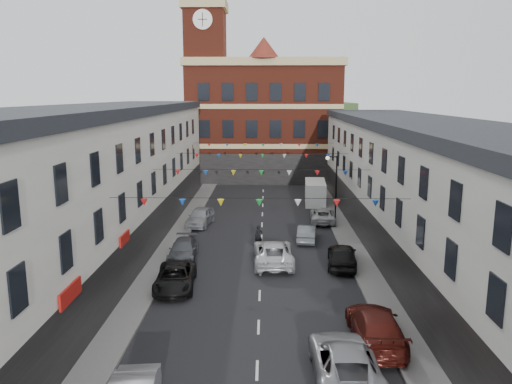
# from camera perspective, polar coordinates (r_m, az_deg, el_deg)

# --- Properties ---
(ground) EXTENTS (160.00, 160.00, 0.00)m
(ground) POSITION_cam_1_polar(r_m,az_deg,el_deg) (33.28, 0.51, -9.08)
(ground) COLOR black
(ground) RESTS_ON ground
(pavement_left) EXTENTS (1.80, 64.00, 0.15)m
(pavement_left) POSITION_cam_1_polar(r_m,az_deg,el_deg) (35.88, -10.64, -7.64)
(pavement_left) COLOR #605E5B
(pavement_left) RESTS_ON ground
(pavement_right) EXTENTS (1.80, 64.00, 0.15)m
(pavement_right) POSITION_cam_1_polar(r_m,az_deg,el_deg) (35.74, 11.78, -7.75)
(pavement_right) COLOR #605E5B
(pavement_right) RESTS_ON ground
(terrace_left) EXTENTS (8.40, 56.00, 10.70)m
(terrace_left) POSITION_cam_1_polar(r_m,az_deg,el_deg) (34.98, -19.13, 0.39)
(terrace_left) COLOR beige
(terrace_left) RESTS_ON ground
(terrace_right) EXTENTS (8.40, 56.00, 9.70)m
(terrace_right) POSITION_cam_1_polar(r_m,az_deg,el_deg) (34.84, 20.31, -0.57)
(terrace_right) COLOR silver
(terrace_right) RESTS_ON ground
(civic_building) EXTENTS (20.60, 13.30, 18.50)m
(civic_building) POSITION_cam_1_polar(r_m,az_deg,el_deg) (69.26, 0.90, 8.32)
(civic_building) COLOR maroon
(civic_building) RESTS_ON ground
(clock_tower) EXTENTS (5.60, 5.60, 30.00)m
(clock_tower) POSITION_cam_1_polar(r_m,az_deg,el_deg) (66.79, -5.74, 14.00)
(clock_tower) COLOR maroon
(clock_tower) RESTS_ON ground
(distant_hill) EXTENTS (40.00, 14.00, 10.00)m
(distant_hill) POSITION_cam_1_polar(r_m,az_deg,el_deg) (93.56, -1.50, 7.11)
(distant_hill) COLOR #2D5126
(distant_hill) RESTS_ON ground
(street_lamp) EXTENTS (1.10, 0.36, 6.00)m
(street_lamp) POSITION_cam_1_polar(r_m,az_deg,el_deg) (46.28, 8.87, 1.54)
(street_lamp) COLOR black
(street_lamp) RESTS_ON ground
(car_left_c) EXTENTS (2.61, 5.08, 1.37)m
(car_left_c) POSITION_cam_1_polar(r_m,az_deg,el_deg) (30.71, -9.21, -9.63)
(car_left_c) COLOR black
(car_left_c) RESTS_ON ground
(car_left_d) EXTENTS (1.98, 4.65, 1.34)m
(car_left_d) POSITION_cam_1_polar(r_m,az_deg,el_deg) (35.92, -8.31, -6.54)
(car_left_d) COLOR #474A50
(car_left_d) RESTS_ON ground
(car_left_e) EXTENTS (2.44, 4.82, 1.57)m
(car_left_e) POSITION_cam_1_polar(r_m,az_deg,el_deg) (44.70, -6.38, -2.82)
(car_left_e) COLOR gray
(car_left_e) RESTS_ON ground
(car_right_b) EXTENTS (2.75, 5.86, 1.62)m
(car_right_b) POSITION_cam_1_polar(r_m,az_deg,el_deg) (21.68, 10.18, -18.55)
(car_right_b) COLOR gray
(car_right_b) RESTS_ON ground
(car_right_c) EXTENTS (2.42, 5.66, 1.63)m
(car_right_c) POSITION_cam_1_polar(r_m,az_deg,el_deg) (24.79, 13.50, -14.70)
(car_right_c) COLOR #4B140F
(car_right_c) RESTS_ON ground
(car_right_d) EXTENTS (2.45, 4.93, 1.61)m
(car_right_d) POSITION_cam_1_polar(r_m,az_deg,el_deg) (34.39, 9.81, -7.15)
(car_right_d) COLOR black
(car_right_d) RESTS_ON ground
(car_right_e) EXTENTS (1.87, 4.17, 1.33)m
(car_right_e) POSITION_cam_1_polar(r_m,az_deg,el_deg) (39.99, 5.82, -4.65)
(car_right_e) COLOR #505358
(car_right_e) RESTS_ON ground
(car_right_f) EXTENTS (2.47, 4.83, 1.31)m
(car_right_f) POSITION_cam_1_polar(r_m,az_deg,el_deg) (45.80, 7.61, -2.68)
(car_right_f) COLOR #B0B3B5
(car_right_f) RESTS_ON ground
(moving_car) EXTENTS (2.81, 5.77, 1.58)m
(moving_car) POSITION_cam_1_polar(r_m,az_deg,el_deg) (34.58, 1.99, -6.92)
(moving_car) COLOR silver
(moving_car) RESTS_ON ground
(white_van) EXTENTS (2.43, 5.54, 2.40)m
(white_van) POSITION_cam_1_polar(r_m,az_deg,el_deg) (53.64, 6.77, -0.04)
(white_van) COLOR white
(white_van) RESTS_ON ground
(pedestrian) EXTENTS (0.68, 0.52, 1.67)m
(pedestrian) POSITION_cam_1_polar(r_m,az_deg,el_deg) (38.20, 0.30, -5.08)
(pedestrian) COLOR black
(pedestrian) RESTS_ON ground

